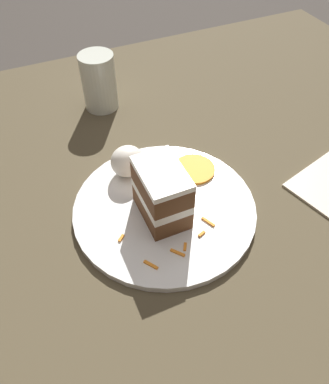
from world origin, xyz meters
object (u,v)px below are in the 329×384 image
object	(u,v)px
cream_dollop	(128,161)
drinking_glass	(100,85)
orange_garnish	(194,169)
plate	(165,208)
cake_slice	(163,195)

from	to	relation	value
cream_dollop	drinking_glass	size ratio (longest dim) A/B	0.50
cream_dollop	drinking_glass	bearing A→B (deg)	83.97
orange_garnish	plate	bearing A→B (deg)	-146.36
plate	cake_slice	size ratio (longest dim) A/B	3.14
cream_dollop	drinking_glass	distance (m)	0.22
cream_dollop	plate	bearing A→B (deg)	-74.28
cake_slice	drinking_glass	distance (m)	0.33
cake_slice	orange_garnish	xyz separation A→B (m)	(0.09, 0.07, -0.04)
drinking_glass	cake_slice	bearing A→B (deg)	-91.28
plate	drinking_glass	size ratio (longest dim) A/B	2.52
cream_dollop	orange_garnish	bearing A→B (deg)	-20.67
plate	cream_dollop	bearing A→B (deg)	105.72
cake_slice	orange_garnish	distance (m)	0.12
cream_dollop	orange_garnish	distance (m)	0.11
cake_slice	drinking_glass	world-z (taller)	drinking_glass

